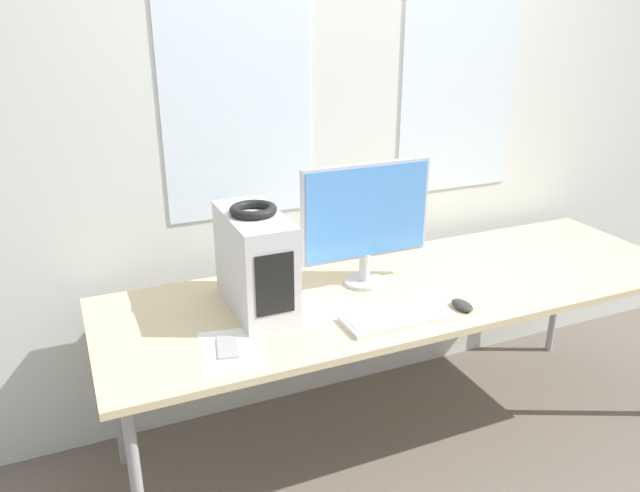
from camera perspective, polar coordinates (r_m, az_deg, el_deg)
The scene contains 9 objects.
wall_back at distance 2.92m, azimuth 3.02°, elevation 11.02°, with size 8.00×0.07×2.70m.
desk at distance 2.66m, azimuth 7.91°, elevation -4.42°, with size 2.54×0.82×0.77m.
pc_tower at distance 2.37m, azimuth -5.92°, elevation -1.47°, with size 0.20×0.44×0.38m.
headphones at distance 2.29m, azimuth -6.13°, elevation 3.32°, with size 0.18×0.18×0.03m.
monitor_main at distance 2.53m, azimuth 4.23°, elevation 2.61°, with size 0.56×0.17×0.52m.
keyboard at distance 2.35m, azimuth 6.97°, elevation -6.49°, with size 0.41×0.17×0.02m.
mouse at distance 2.48m, azimuth 12.87°, elevation -5.29°, with size 0.06×0.11×0.03m.
cell_phone at distance 2.18m, azimuth -8.45°, elevation -9.15°, with size 0.10×0.16×0.01m.
paper_sheet_left at distance 2.17m, azimuth -8.17°, elevation -9.44°, with size 0.26×0.33×0.00m.
Camera 1 is at (-1.28, -1.62, 1.87)m, focal length 35.00 mm.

